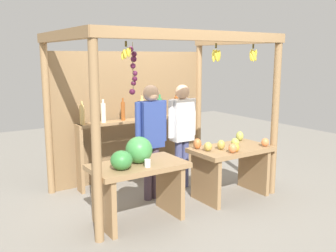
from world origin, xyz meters
TOP-DOWN VIEW (x-y plane):
  - ground_plane at (0.00, 0.00)m, footprint 12.00×12.00m
  - market_stall at (-0.00, 0.38)m, footprint 2.80×1.86m
  - fruit_counter_left at (-0.76, -0.66)m, footprint 1.12×0.64m
  - fruit_counter_right at (0.73, -0.66)m, footprint 1.12×0.65m
  - bottle_shelf_unit at (-0.09, 0.66)m, footprint 1.79×0.22m
  - vendor_man at (-0.24, -0.13)m, footprint 0.48×0.21m
  - vendor_woman at (0.38, 0.03)m, footprint 0.48×0.21m

SIDE VIEW (x-z plane):
  - ground_plane at x=0.00m, z-range 0.00..0.00m
  - fruit_counter_right at x=0.73m, z-range 0.11..0.96m
  - fruit_counter_left at x=-0.76m, z-range 0.11..1.14m
  - bottle_shelf_unit at x=-0.09m, z-range 0.12..1.48m
  - vendor_woman at x=0.38m, z-range 0.15..1.70m
  - vendor_man at x=-0.24m, z-range 0.16..1.74m
  - market_stall at x=0.00m, z-range 0.20..2.45m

